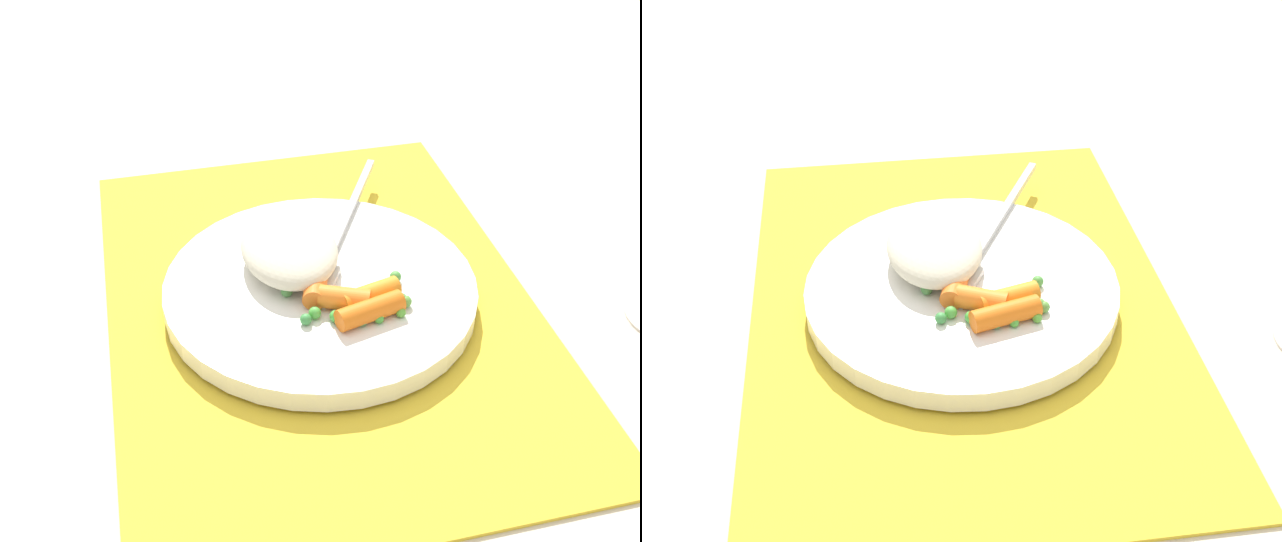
% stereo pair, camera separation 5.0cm
% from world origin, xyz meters
% --- Properties ---
extents(ground_plane, '(2.40, 2.40, 0.00)m').
position_xyz_m(ground_plane, '(0.00, 0.00, 0.00)').
color(ground_plane, beige).
extents(placemat, '(0.44, 0.31, 0.01)m').
position_xyz_m(placemat, '(0.00, 0.00, 0.00)').
color(placemat, gold).
rests_on(placemat, ground_plane).
extents(plate, '(0.23, 0.23, 0.02)m').
position_xyz_m(plate, '(0.00, 0.00, 0.01)').
color(plate, white).
rests_on(plate, placemat).
extents(rice_mound, '(0.10, 0.07, 0.03)m').
position_xyz_m(rice_mound, '(-0.03, -0.02, 0.04)').
color(rice_mound, beige).
rests_on(rice_mound, plate).
extents(carrot_portion, '(0.07, 0.07, 0.02)m').
position_xyz_m(carrot_portion, '(0.03, 0.01, 0.03)').
color(carrot_portion, orange).
rests_on(carrot_portion, plate).
extents(pea_scatter, '(0.05, 0.09, 0.01)m').
position_xyz_m(pea_scatter, '(0.04, 0.02, 0.03)').
color(pea_scatter, '#59AA35').
rests_on(pea_scatter, plate).
extents(fork, '(0.19, 0.11, 0.01)m').
position_xyz_m(fork, '(-0.04, 0.02, 0.02)').
color(fork, silver).
rests_on(fork, plate).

